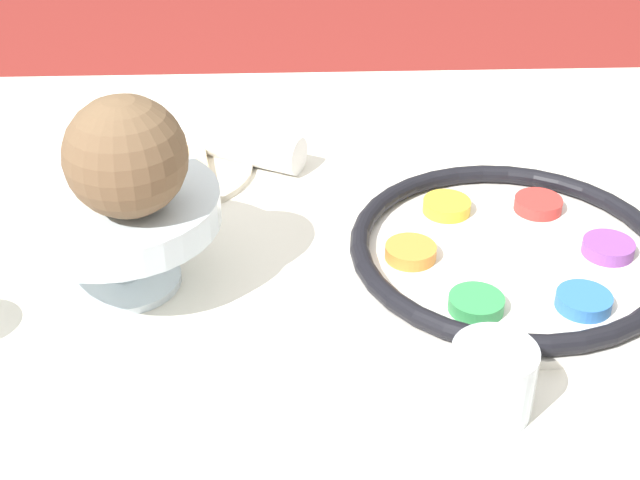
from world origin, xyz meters
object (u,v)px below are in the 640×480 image
(fruit_stand, at_px, (116,216))
(cup_mid, at_px, (492,380))
(orange_fruit, at_px, (110,159))
(bread_plate, at_px, (170,168))
(seder_plate, at_px, (510,251))
(napkin_roll, at_px, (241,144))
(coconut, at_px, (126,157))

(fruit_stand, height_order, cup_mid, fruit_stand)
(orange_fruit, relative_size, bread_plate, 0.41)
(seder_plate, distance_m, bread_plate, 0.42)
(fruit_stand, distance_m, bread_plate, 0.24)
(napkin_roll, height_order, cup_mid, cup_mid)
(bread_plate, bearing_deg, coconut, 90.31)
(bread_plate, bearing_deg, seder_plate, 150.77)
(seder_plate, relative_size, bread_plate, 1.64)
(seder_plate, bearing_deg, bread_plate, -29.23)
(coconut, relative_size, cup_mid, 1.57)
(coconut, distance_m, bread_plate, 0.29)
(coconut, distance_m, napkin_roll, 0.32)
(coconut, height_order, napkin_roll, coconut)
(seder_plate, relative_size, cup_mid, 4.67)
(seder_plate, bearing_deg, coconut, 7.31)
(napkin_roll, bearing_deg, seder_plate, 140.46)
(fruit_stand, distance_m, cup_mid, 0.38)
(orange_fruit, bearing_deg, coconut, 128.97)
(orange_fruit, bearing_deg, bread_plate, -94.42)
(cup_mid, bearing_deg, coconut, -28.03)
(orange_fruit, bearing_deg, seder_plate, -176.52)
(coconut, distance_m, cup_mid, 0.37)
(orange_fruit, distance_m, bread_plate, 0.27)
(orange_fruit, bearing_deg, fruit_stand, -56.52)
(coconut, relative_size, napkin_roll, 0.68)
(fruit_stand, bearing_deg, napkin_roll, -112.97)
(fruit_stand, relative_size, napkin_roll, 1.23)
(coconut, xyz_separation_m, cup_mid, (-0.30, 0.16, -0.12))
(cup_mid, bearing_deg, fruit_stand, -30.23)
(seder_plate, height_order, orange_fruit, orange_fruit)
(fruit_stand, distance_m, coconut, 0.09)
(orange_fruit, height_order, coconut, coconut)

